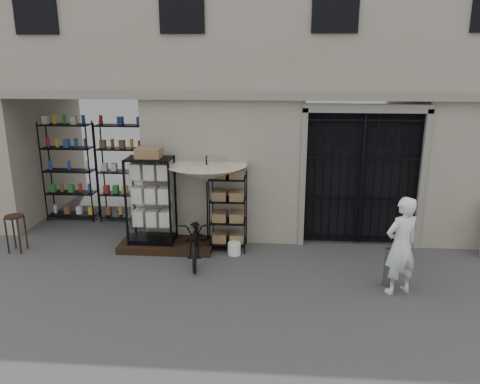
# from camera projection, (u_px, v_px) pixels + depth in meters

# --- Properties ---
(ground) EXTENTS (80.00, 80.00, 0.00)m
(ground) POSITION_uv_depth(u_px,v_px,m) (278.00, 285.00, 8.51)
(ground) COLOR black
(ground) RESTS_ON ground
(main_building) EXTENTS (14.00, 4.00, 9.00)m
(main_building) POSITION_uv_depth(u_px,v_px,m) (282.00, 36.00, 11.12)
(main_building) COLOR gray
(main_building) RESTS_ON ground
(shop_recess) EXTENTS (3.00, 1.70, 3.00)m
(shop_recess) POSITION_uv_depth(u_px,v_px,m) (90.00, 167.00, 11.13)
(shop_recess) COLOR black
(shop_recess) RESTS_ON ground
(shop_shelving) EXTENTS (2.70, 0.50, 2.50)m
(shop_shelving) POSITION_uv_depth(u_px,v_px,m) (97.00, 172.00, 11.68)
(shop_shelving) COLOR black
(shop_shelving) RESTS_ON ground
(iron_gate) EXTENTS (2.50, 0.21, 3.00)m
(iron_gate) POSITION_uv_depth(u_px,v_px,m) (360.00, 177.00, 10.16)
(iron_gate) COLOR black
(iron_gate) RESTS_ON ground
(step_platform) EXTENTS (2.00, 0.90, 0.15)m
(step_platform) POSITION_uv_depth(u_px,v_px,m) (167.00, 245.00, 10.16)
(step_platform) COLOR black
(step_platform) RESTS_ON ground
(display_cabinet) EXTENTS (0.99, 0.68, 2.00)m
(display_cabinet) POSITION_uv_depth(u_px,v_px,m) (151.00, 205.00, 9.94)
(display_cabinet) COLOR black
(display_cabinet) RESTS_ON step_platform
(wire_rack) EXTENTS (0.87, 0.74, 1.69)m
(wire_rack) POSITION_uv_depth(u_px,v_px,m) (228.00, 212.00, 9.93)
(wire_rack) COLOR black
(wire_rack) RESTS_ON ground
(market_umbrella) EXTENTS (1.90, 1.92, 2.44)m
(market_umbrella) POSITION_uv_depth(u_px,v_px,m) (207.00, 169.00, 9.79)
(market_umbrella) COLOR black
(market_umbrella) RESTS_ON ground
(white_bucket) EXTENTS (0.33, 0.33, 0.26)m
(white_bucket) POSITION_uv_depth(u_px,v_px,m) (234.00, 249.00, 9.82)
(white_bucket) COLOR white
(white_bucket) RESTS_ON ground
(bicycle) EXTENTS (0.74, 1.01, 1.78)m
(bicycle) POSITION_uv_depth(u_px,v_px,m) (197.00, 260.00, 9.60)
(bicycle) COLOR black
(bicycle) RESTS_ON ground
(wooden_stool) EXTENTS (0.44, 0.44, 0.80)m
(wooden_stool) POSITION_uv_depth(u_px,v_px,m) (16.00, 232.00, 9.91)
(wooden_stool) COLOR black
(wooden_stool) RESTS_ON ground
(steel_bollard) EXTENTS (0.14, 0.14, 0.72)m
(steel_bollard) POSITION_uv_depth(u_px,v_px,m) (388.00, 267.00, 8.41)
(steel_bollard) COLOR slate
(steel_bollard) RESTS_ON ground
(shopkeeper) EXTENTS (1.34, 1.86, 0.42)m
(shopkeeper) POSITION_uv_depth(u_px,v_px,m) (396.00, 292.00, 8.27)
(shopkeeper) COLOR silver
(shopkeeper) RESTS_ON ground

